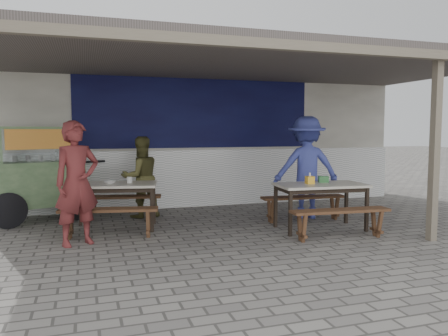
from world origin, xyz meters
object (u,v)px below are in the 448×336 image
(bench_right_street, at_px, (340,217))
(condiment_bowl, at_px, (110,182))
(table_right, at_px, (320,188))
(table_left, at_px, (114,188))
(bench_left_wall, at_px, (120,202))
(bench_right_wall, at_px, (303,202))
(patron_street_side, at_px, (77,183))
(patron_right_table, at_px, (306,167))
(bench_left_street, at_px, (109,216))
(tissue_box, at_px, (310,180))
(vendor_cart, at_px, (38,170))
(patron_wall_side, at_px, (141,177))
(donation_box, at_px, (323,179))
(condiment_jar, at_px, (130,180))

(bench_right_street, height_order, condiment_bowl, condiment_bowl)
(table_right, bearing_deg, table_left, 165.58)
(bench_left_wall, bearing_deg, bench_right_wall, -6.85)
(patron_street_side, relative_size, patron_right_table, 0.94)
(bench_left_street, height_order, patron_right_table, patron_right_table)
(tissue_box, bearing_deg, table_left, 161.52)
(bench_right_street, distance_m, vendor_cart, 5.25)
(bench_right_wall, xyz_separation_m, patron_street_side, (-3.80, -0.47, 0.54))
(bench_left_street, height_order, patron_wall_side, patron_wall_side)
(vendor_cart, xyz_separation_m, condiment_bowl, (1.18, -1.09, -0.14))
(bench_right_wall, bearing_deg, table_right, -90.00)
(bench_left_street, distance_m, patron_street_side, 0.74)
(bench_right_street, height_order, patron_right_table, patron_right_table)
(table_right, bearing_deg, tissue_box, 162.27)
(patron_wall_side, distance_m, condiment_bowl, 1.06)
(table_right, height_order, patron_street_side, patron_street_side)
(table_right, distance_m, patron_right_table, 1.00)
(patron_right_table, bearing_deg, bench_right_street, 94.59)
(donation_box, relative_size, condiment_bowl, 0.89)
(table_right, distance_m, vendor_cart, 4.94)
(bench_left_wall, bearing_deg, patron_right_table, -1.61)
(bench_left_street, xyz_separation_m, condiment_bowl, (0.05, 0.60, 0.43))
(vendor_cart, xyz_separation_m, patron_street_side, (0.69, -1.95, -0.03))
(patron_street_side, height_order, patron_wall_side, patron_street_side)
(bench_right_street, height_order, tissue_box, tissue_box)
(patron_street_side, xyz_separation_m, donation_box, (3.89, -0.04, -0.07))
(bench_left_wall, bearing_deg, donation_box, -14.26)
(bench_left_wall, xyz_separation_m, bench_right_street, (3.01, -2.37, 0.00))
(bench_right_street, distance_m, patron_wall_side, 3.70)
(vendor_cart, bearing_deg, condiment_bowl, -61.79)
(tissue_box, xyz_separation_m, condiment_jar, (-2.78, 1.02, -0.01))
(table_left, height_order, table_right, same)
(bench_right_street, height_order, vendor_cart, vendor_cart)
(table_right, distance_m, tissue_box, 0.22)
(table_left, bearing_deg, tissue_box, -7.01)
(donation_box, bearing_deg, bench_right_wall, 100.13)
(patron_right_table, height_order, condiment_jar, patron_right_table)
(bench_left_wall, xyz_separation_m, donation_box, (3.21, -1.54, 0.47))
(bench_right_wall, relative_size, donation_box, 9.67)
(condiment_jar, bearing_deg, patron_right_table, -2.75)
(patron_wall_side, distance_m, donation_box, 3.31)
(bench_left_wall, bearing_deg, table_left, -90.00)
(table_left, relative_size, bench_right_street, 0.96)
(tissue_box, bearing_deg, patron_right_table, 65.03)
(tissue_box, relative_size, condiment_jar, 1.25)
(bench_right_wall, xyz_separation_m, vendor_cart, (-4.49, 1.48, 0.57))
(bench_right_street, bearing_deg, bench_left_wall, 146.10)
(bench_left_street, relative_size, patron_street_side, 0.85)
(table_left, xyz_separation_m, bench_left_street, (-0.13, -0.62, -0.33))
(vendor_cart, bearing_deg, bench_right_wall, -37.20)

